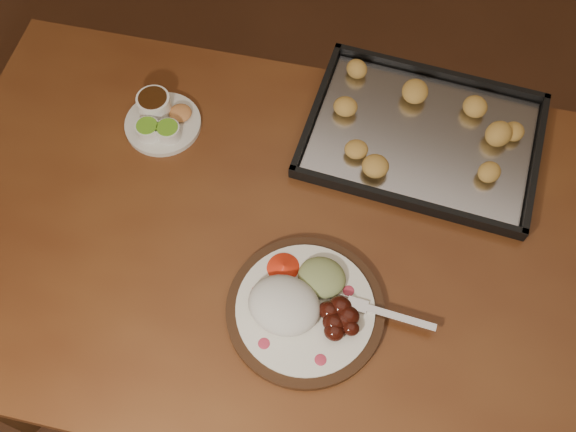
% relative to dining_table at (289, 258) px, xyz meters
% --- Properties ---
extents(ground, '(4.00, 4.00, 0.00)m').
position_rel_dining_table_xyz_m(ground, '(0.25, 0.28, -0.65)').
color(ground, '#56311D').
rests_on(ground, ground).
extents(dining_table, '(1.64, 1.16, 0.75)m').
position_rel_dining_table_xyz_m(dining_table, '(0.00, 0.00, 0.00)').
color(dining_table, brown).
rests_on(dining_table, ground).
extents(dinner_plate, '(0.39, 0.30, 0.07)m').
position_rel_dining_table_xyz_m(dinner_plate, '(0.08, -0.13, 0.12)').
color(dinner_plate, black).
rests_on(dinner_plate, dining_table).
extents(condiment_saucer, '(0.17, 0.17, 0.06)m').
position_rel_dining_table_xyz_m(condiment_saucer, '(-0.37, 0.15, 0.12)').
color(condiment_saucer, silver).
rests_on(condiment_saucer, dining_table).
extents(baking_tray, '(0.53, 0.41, 0.05)m').
position_rel_dining_table_xyz_m(baking_tray, '(0.17, 0.34, 0.11)').
color(baking_tray, black).
rests_on(baking_tray, dining_table).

